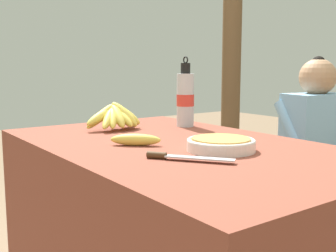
{
  "coord_description": "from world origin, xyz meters",
  "views": [
    {
      "loc": [
        1.1,
        -0.84,
        1.05
      ],
      "look_at": [
        -0.12,
        0.05,
        0.83
      ],
      "focal_mm": 45.0,
      "sensor_mm": 36.0,
      "label": 1
    }
  ],
  "objects_px": {
    "banana_bunch_ripe": "(116,115)",
    "seated_vendor": "(308,139)",
    "knife": "(178,157)",
    "support_post_near": "(232,38)",
    "loose_banana_front": "(136,140)",
    "water_bottle": "(185,99)",
    "serving_bowl": "(221,144)"
  },
  "relations": [
    {
      "from": "banana_bunch_ripe",
      "to": "knife",
      "type": "distance_m",
      "value": 0.61
    },
    {
      "from": "serving_bowl",
      "to": "loose_banana_front",
      "type": "bearing_deg",
      "value": -143.01
    },
    {
      "from": "loose_banana_front",
      "to": "support_post_near",
      "type": "height_order",
      "value": "support_post_near"
    },
    {
      "from": "support_post_near",
      "to": "water_bottle",
      "type": "bearing_deg",
      "value": -51.63
    },
    {
      "from": "water_bottle",
      "to": "seated_vendor",
      "type": "xyz_separation_m",
      "value": [
        -0.0,
        0.86,
        -0.26
      ]
    },
    {
      "from": "banana_bunch_ripe",
      "to": "serving_bowl",
      "type": "xyz_separation_m",
      "value": [
        0.57,
        0.05,
        -0.04
      ]
    },
    {
      "from": "water_bottle",
      "to": "knife",
      "type": "height_order",
      "value": "water_bottle"
    },
    {
      "from": "water_bottle",
      "to": "loose_banana_front",
      "type": "height_order",
      "value": "water_bottle"
    },
    {
      "from": "knife",
      "to": "seated_vendor",
      "type": "distance_m",
      "value": 1.38
    },
    {
      "from": "knife",
      "to": "support_post_near",
      "type": "xyz_separation_m",
      "value": [
        -1.44,
        1.6,
        0.45
      ]
    },
    {
      "from": "banana_bunch_ripe",
      "to": "seated_vendor",
      "type": "relative_size",
      "value": 0.24
    },
    {
      "from": "water_bottle",
      "to": "support_post_near",
      "type": "distance_m",
      "value": 1.55
    },
    {
      "from": "banana_bunch_ripe",
      "to": "loose_banana_front",
      "type": "height_order",
      "value": "banana_bunch_ripe"
    },
    {
      "from": "serving_bowl",
      "to": "seated_vendor",
      "type": "height_order",
      "value": "seated_vendor"
    },
    {
      "from": "banana_bunch_ripe",
      "to": "support_post_near",
      "type": "relative_size",
      "value": 0.11
    },
    {
      "from": "water_bottle",
      "to": "seated_vendor",
      "type": "relative_size",
      "value": 0.27
    },
    {
      "from": "knife",
      "to": "support_post_near",
      "type": "height_order",
      "value": "support_post_near"
    },
    {
      "from": "banana_bunch_ripe",
      "to": "seated_vendor",
      "type": "height_order",
      "value": "seated_vendor"
    },
    {
      "from": "serving_bowl",
      "to": "knife",
      "type": "bearing_deg",
      "value": -82.05
    },
    {
      "from": "water_bottle",
      "to": "knife",
      "type": "relative_size",
      "value": 1.39
    },
    {
      "from": "banana_bunch_ripe",
      "to": "knife",
      "type": "height_order",
      "value": "banana_bunch_ripe"
    },
    {
      "from": "serving_bowl",
      "to": "water_bottle",
      "type": "distance_m",
      "value": 0.54
    },
    {
      "from": "seated_vendor",
      "to": "banana_bunch_ripe",
      "type": "bearing_deg",
      "value": 94.29
    },
    {
      "from": "water_bottle",
      "to": "seated_vendor",
      "type": "height_order",
      "value": "seated_vendor"
    },
    {
      "from": "banana_bunch_ripe",
      "to": "loose_banana_front",
      "type": "distance_m",
      "value": 0.36
    },
    {
      "from": "loose_banana_front",
      "to": "support_post_near",
      "type": "xyz_separation_m",
      "value": [
        -1.19,
        1.58,
        0.44
      ]
    },
    {
      "from": "support_post_near",
      "to": "seated_vendor",
      "type": "bearing_deg",
      "value": -18.96
    },
    {
      "from": "banana_bunch_ripe",
      "to": "seated_vendor",
      "type": "bearing_deg",
      "value": 85.37
    },
    {
      "from": "banana_bunch_ripe",
      "to": "water_bottle",
      "type": "relative_size",
      "value": 0.9
    },
    {
      "from": "banana_bunch_ripe",
      "to": "support_post_near",
      "type": "height_order",
      "value": "support_post_near"
    },
    {
      "from": "serving_bowl",
      "to": "loose_banana_front",
      "type": "xyz_separation_m",
      "value": [
        -0.22,
        -0.17,
        -0.0
      ]
    },
    {
      "from": "seated_vendor",
      "to": "support_post_near",
      "type": "distance_m",
      "value": 1.16
    }
  ]
}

